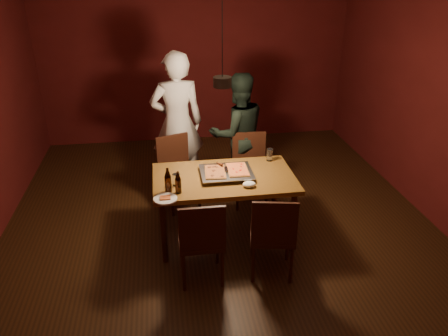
{
  "coord_description": "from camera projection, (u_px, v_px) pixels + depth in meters",
  "views": [
    {
      "loc": [
        -0.61,
        -4.18,
        2.83
      ],
      "look_at": [
        0.01,
        -0.08,
        0.85
      ],
      "focal_mm": 35.0,
      "sensor_mm": 36.0,
      "label": 1
    }
  ],
  "objects": [
    {
      "name": "diner_dark",
      "position": [
        238.0,
        133.0,
        5.66
      ],
      "size": [
        0.88,
        0.74,
        1.59
      ],
      "primitive_type": "imported",
      "rotation": [
        0.0,
        0.0,
        3.34
      ],
      "color": "black",
      "rests_on": "floor"
    },
    {
      "name": "beer_bottle_b",
      "position": [
        178.0,
        182.0,
        4.26
      ],
      "size": [
        0.06,
        0.06,
        0.23
      ],
      "color": "black",
      "rests_on": "dining_table"
    },
    {
      "name": "room_shell",
      "position": [
        222.0,
        116.0,
        4.42
      ],
      "size": [
        6.0,
        6.0,
        6.0
      ],
      "color": "#331C0D",
      "rests_on": "ground"
    },
    {
      "name": "chair_far_left",
      "position": [
        176.0,
        165.0,
        5.4
      ],
      "size": [
        0.54,
        0.54,
        0.49
      ],
      "rotation": [
        0.0,
        0.0,
        3.49
      ],
      "color": "#38190F",
      "rests_on": "floor"
    },
    {
      "name": "beer_bottle_a",
      "position": [
        168.0,
        180.0,
        4.27
      ],
      "size": [
        0.07,
        0.07,
        0.26
      ],
      "color": "black",
      "rests_on": "dining_table"
    },
    {
      "name": "pizza_cheese",
      "position": [
        237.0,
        169.0,
        4.66
      ],
      "size": [
        0.22,
        0.35,
        0.02
      ],
      "primitive_type": "cube",
      "rotation": [
        0.0,
        0.0,
        -0.02
      ],
      "color": "gold",
      "rests_on": "pizza_tray"
    },
    {
      "name": "water_glass_right",
      "position": [
        270.0,
        155.0,
        4.98
      ],
      "size": [
        0.07,
        0.07,
        0.14
      ],
      "primitive_type": "cylinder",
      "color": "silver",
      "rests_on": "dining_table"
    },
    {
      "name": "chair_near_left",
      "position": [
        201.0,
        235.0,
        4.02
      ],
      "size": [
        0.42,
        0.42,
        0.49
      ],
      "rotation": [
        0.0,
        0.0,
        -0.0
      ],
      "color": "#38190F",
      "rests_on": "floor"
    },
    {
      "name": "plate_slice",
      "position": [
        165.0,
        199.0,
        4.19
      ],
      "size": [
        0.23,
        0.23,
        0.03
      ],
      "color": "white",
      "rests_on": "dining_table"
    },
    {
      "name": "water_glass_left",
      "position": [
        176.0,
        180.0,
        4.43
      ],
      "size": [
        0.08,
        0.08,
        0.12
      ],
      "primitive_type": "cylinder",
      "color": "silver",
      "rests_on": "dining_table"
    },
    {
      "name": "spatula",
      "position": [
        226.0,
        169.0,
        4.66
      ],
      "size": [
        0.17,
        0.26,
        0.04
      ],
      "primitive_type": null,
      "rotation": [
        0.0,
        0.0,
        0.39
      ],
      "color": "silver",
      "rests_on": "pizza_tray"
    },
    {
      "name": "diner_white",
      "position": [
        177.0,
        123.0,
        5.63
      ],
      "size": [
        0.71,
        0.5,
        1.86
      ],
      "primitive_type": "imported",
      "rotation": [
        0.0,
        0.0,
        3.23
      ],
      "color": "silver",
      "rests_on": "floor"
    },
    {
      "name": "dining_table",
      "position": [
        224.0,
        183.0,
        4.67
      ],
      "size": [
        1.5,
        0.9,
        0.75
      ],
      "color": "brown",
      "rests_on": "floor"
    },
    {
      "name": "chair_near_right",
      "position": [
        273.0,
        230.0,
        4.1
      ],
      "size": [
        0.49,
        0.49,
        0.49
      ],
      "rotation": [
        0.0,
        0.0,
        -0.19
      ],
      "color": "#38190F",
      "rests_on": "floor"
    },
    {
      "name": "pendant_lamp",
      "position": [
        222.0,
        81.0,
        4.27
      ],
      "size": [
        0.18,
        0.18,
        1.1
      ],
      "color": "black",
      "rests_on": "ceiling"
    },
    {
      "name": "chair_far_right",
      "position": [
        250.0,
        162.0,
        5.48
      ],
      "size": [
        0.45,
        0.45,
        0.49
      ],
      "rotation": [
        0.0,
        0.0,
        3.07
      ],
      "color": "#38190F",
      "rests_on": "floor"
    },
    {
      "name": "pizza_tray",
      "position": [
        226.0,
        173.0,
        4.65
      ],
      "size": [
        0.57,
        0.47,
        0.05
      ],
      "primitive_type": "cube",
      "rotation": [
        0.0,
        0.0,
        0.05
      ],
      "color": "silver",
      "rests_on": "dining_table"
    },
    {
      "name": "napkin",
      "position": [
        249.0,
        184.0,
        4.41
      ],
      "size": [
        0.14,
        0.1,
        0.06
      ],
      "primitive_type": "ellipsoid",
      "color": "white",
      "rests_on": "dining_table"
    },
    {
      "name": "pizza_meat",
      "position": [
        215.0,
        172.0,
        4.61
      ],
      "size": [
        0.24,
        0.36,
        0.02
      ],
      "primitive_type": "cube",
      "rotation": [
        0.0,
        0.0,
        -0.08
      ],
      "color": "maroon",
      "rests_on": "pizza_tray"
    }
  ]
}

